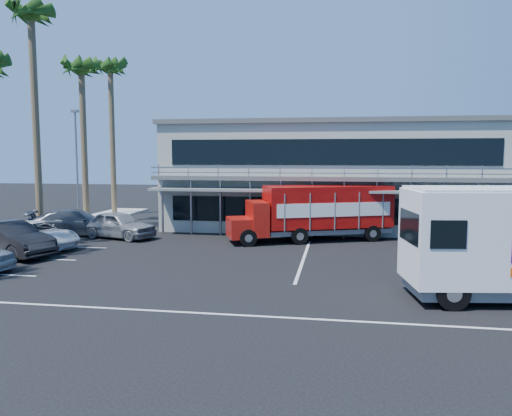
# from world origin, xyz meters

# --- Properties ---
(ground) EXTENTS (120.00, 120.00, 0.00)m
(ground) POSITION_xyz_m (0.00, 0.00, 0.00)
(ground) COLOR black
(ground) RESTS_ON ground
(building) EXTENTS (22.40, 12.00, 7.30)m
(building) POSITION_xyz_m (3.00, 14.94, 3.66)
(building) COLOR #A2AA9C
(building) RESTS_ON ground
(curb_strip) EXTENTS (3.00, 32.00, 0.16)m
(curb_strip) POSITION_xyz_m (-15.00, 6.00, 0.08)
(curb_strip) COLOR #A5A399
(curb_strip) RESTS_ON ground
(palm_d) EXTENTS (2.80, 2.80, 14.75)m
(palm_d) POSITION_xyz_m (-15.20, 8.00, 12.80)
(palm_d) COLOR brown
(palm_d) RESTS_ON ground
(palm_e) EXTENTS (2.80, 2.80, 12.25)m
(palm_e) POSITION_xyz_m (-14.70, 13.00, 10.57)
(palm_e) COLOR brown
(palm_e) RESTS_ON ground
(palm_f) EXTENTS (2.80, 2.80, 13.25)m
(palm_f) POSITION_xyz_m (-15.10, 18.50, 11.47)
(palm_f) COLOR brown
(palm_f) RESTS_ON ground
(light_pole_far) EXTENTS (0.50, 0.25, 8.09)m
(light_pole_far) POSITION_xyz_m (-14.20, 11.00, 4.50)
(light_pole_far) COLOR gray
(light_pole_far) RESTS_ON ground
(red_truck) EXTENTS (9.72, 5.62, 3.23)m
(red_truck) POSITION_xyz_m (2.38, 8.25, 1.77)
(red_truck) COLOR #A1140D
(red_truck) RESTS_ON ground
(parked_car_b) EXTENTS (5.53, 3.59, 1.72)m
(parked_car_b) POSITION_xyz_m (-12.50, 1.20, 0.86)
(parked_car_b) COLOR black
(parked_car_b) RESTS_ON ground
(parked_car_c) EXTENTS (5.78, 3.93, 1.47)m
(parked_car_c) POSITION_xyz_m (-12.50, 3.23, 0.73)
(parked_car_c) COLOR silver
(parked_car_c) RESTS_ON ground
(parked_car_d) EXTENTS (6.10, 4.03, 1.64)m
(parked_car_d) POSITION_xyz_m (-12.50, 7.60, 0.82)
(parked_car_d) COLOR #313842
(parked_car_d) RESTS_ON ground
(parked_car_e) EXTENTS (5.14, 3.31, 1.63)m
(parked_car_e) POSITION_xyz_m (-9.50, 7.20, 0.82)
(parked_car_e) COLOR gray
(parked_car_e) RESTS_ON ground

